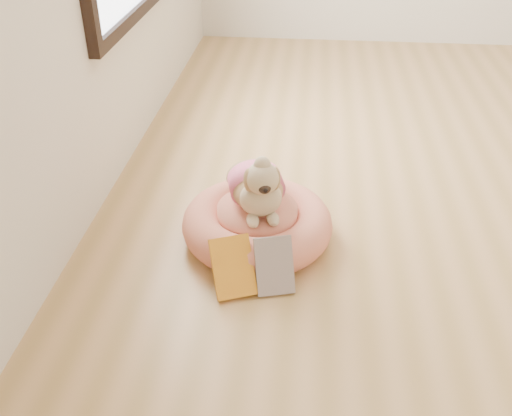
# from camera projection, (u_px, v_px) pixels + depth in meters

# --- Properties ---
(pet_bed) EXTENTS (0.62, 0.62, 0.16)m
(pet_bed) POSITION_uv_depth(u_px,v_px,m) (257.00, 224.00, 2.34)
(pet_bed) COLOR #E8735A
(pet_bed) RESTS_ON floor
(dog) EXTENTS (0.36, 0.45, 0.29)m
(dog) POSITION_uv_depth(u_px,v_px,m) (258.00, 175.00, 2.23)
(dog) COLOR brown
(dog) RESTS_ON pet_bed
(book_yellow) EXTENTS (0.20, 0.20, 0.20)m
(book_yellow) POSITION_uv_depth(u_px,v_px,m) (233.00, 267.00, 2.08)
(book_yellow) COLOR yellow
(book_yellow) RESTS_ON floor
(book_white) EXTENTS (0.17, 0.15, 0.20)m
(book_white) POSITION_uv_depth(u_px,v_px,m) (274.00, 266.00, 2.08)
(book_white) COLOR white
(book_white) RESTS_ON floor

